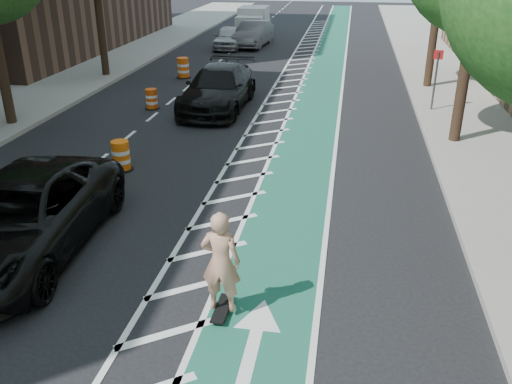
% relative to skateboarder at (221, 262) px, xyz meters
% --- Properties ---
extents(ground, '(120.00, 120.00, 0.00)m').
position_rel_skateboarder_xyz_m(ground, '(-2.30, 2.06, -1.08)').
color(ground, black).
rests_on(ground, ground).
extents(bike_lane, '(2.00, 90.00, 0.01)m').
position_rel_skateboarder_xyz_m(bike_lane, '(0.70, 12.06, -1.08)').
color(bike_lane, '#175241').
rests_on(bike_lane, ground).
extents(buffer_strip, '(1.40, 90.00, 0.01)m').
position_rel_skateboarder_xyz_m(buffer_strip, '(-0.80, 12.06, -1.08)').
color(buffer_strip, silver).
rests_on(buffer_strip, ground).
extents(sidewalk_right, '(5.00, 90.00, 0.15)m').
position_rel_skateboarder_xyz_m(sidewalk_right, '(7.20, 12.06, -1.01)').
color(sidewalk_right, gray).
rests_on(sidewalk_right, ground).
extents(sidewalk_left, '(5.00, 90.00, 0.15)m').
position_rel_skateboarder_xyz_m(sidewalk_left, '(-11.80, 12.06, -1.01)').
color(sidewalk_left, gray).
rests_on(sidewalk_left, ground).
extents(curb_right, '(0.12, 90.00, 0.16)m').
position_rel_skateboarder_xyz_m(curb_right, '(4.75, 12.06, -1.00)').
color(curb_right, gray).
rests_on(curb_right, ground).
extents(curb_left, '(0.12, 90.00, 0.16)m').
position_rel_skateboarder_xyz_m(curb_left, '(-9.35, 12.06, -1.00)').
color(curb_left, gray).
rests_on(curb_left, ground).
extents(sign_post, '(0.35, 0.08, 2.47)m').
position_rel_skateboarder_xyz_m(sign_post, '(5.30, 14.06, 0.27)').
color(sign_post, '#4C4C4C').
rests_on(sign_post, ground).
extents(skateboard, '(0.26, 0.88, 0.12)m').
position_rel_skateboarder_xyz_m(skateboard, '(0.00, 0.00, -0.99)').
color(skateboard, black).
rests_on(skateboard, ground).
extents(skateboarder, '(0.71, 0.47, 1.93)m').
position_rel_skateboarder_xyz_m(skateboarder, '(0.00, 0.00, 0.00)').
color(skateboarder, tan).
rests_on(skateboarder, skateboard).
extents(suv_near, '(3.12, 6.19, 1.68)m').
position_rel_skateboarder_xyz_m(suv_near, '(-4.70, 1.39, -0.24)').
color(suv_near, black).
rests_on(suv_near, ground).
extents(suv_far, '(2.42, 5.79, 1.67)m').
position_rel_skateboarder_xyz_m(suv_far, '(-3.22, 13.33, -0.25)').
color(suv_far, black).
rests_on(suv_far, ground).
extents(car_silver, '(1.95, 4.17, 1.38)m').
position_rel_skateboarder_xyz_m(car_silver, '(-5.94, 27.53, -0.39)').
color(car_silver, '#A1A1A6').
rests_on(car_silver, ground).
extents(car_grey, '(2.08, 4.96, 1.59)m').
position_rel_skateboarder_xyz_m(car_grey, '(-4.46, 28.59, -0.28)').
color(car_grey, '#5B5A5F').
rests_on(car_grey, ground).
extents(box_truck, '(2.13, 4.56, 1.88)m').
position_rel_skateboarder_xyz_m(box_truck, '(-5.55, 34.45, -0.21)').
color(box_truck, silver).
rests_on(box_truck, ground).
extents(barrel_a, '(0.66, 0.66, 0.89)m').
position_rel_skateboarder_xyz_m(barrel_a, '(-4.50, 6.26, -0.66)').
color(barrel_a, orange).
rests_on(barrel_a, ground).
extents(barrel_b, '(0.60, 0.60, 0.82)m').
position_rel_skateboarder_xyz_m(barrel_b, '(-5.90, 12.80, -0.70)').
color(barrel_b, '#DB490B').
rests_on(barrel_b, ground).
extents(barrel_c, '(0.73, 0.73, 1.00)m').
position_rel_skateboarder_xyz_m(barrel_c, '(-6.30, 18.59, -0.61)').
color(barrel_c, '#EA540C').
rests_on(barrel_c, ground).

